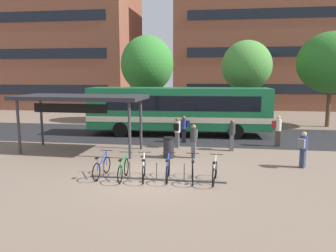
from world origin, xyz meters
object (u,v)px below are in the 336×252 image
Objects in this scene: city_bus at (177,109)px; trash_bin at (169,147)px; parked_bicycle_blue_0 at (102,167)px; parked_bicycle_white_2 at (144,170)px; street_tree_1 at (147,64)px; commuter_navy_pack_5 at (184,127)px; street_tree_0 at (247,66)px; commuter_black_pack_4 at (232,133)px; parked_bicycle_black_4 at (193,171)px; commuter_grey_pack_0 at (303,147)px; parked_bicycle_blue_3 at (168,170)px; parked_bicycle_green_1 at (123,170)px; commuter_olive_pack_3 at (194,139)px; transit_shelter at (80,99)px; commuter_black_pack_1 at (177,130)px; parked_bicycle_white_5 at (215,173)px; commuter_red_pack_2 at (277,129)px; street_tree_2 at (332,63)px.

city_bus reaches higher than trash_bin.
trash_bin is at bearing -28.74° from parked_bicycle_blue_0.
parked_bicycle_white_2 is 3.56m from trash_bin.
commuter_navy_pack_5 is at bearing -64.36° from street_tree_1.
street_tree_0 is (4.15, 7.24, 3.79)m from commuter_navy_pack_5.
parked_bicycle_black_4 is at bearing -22.06° from commuter_black_pack_4.
commuter_grey_pack_0 is at bearing -82.72° from street_tree_0.
commuter_grey_pack_0 is 0.99× the size of commuter_navy_pack_5.
trash_bin reaches higher than parked_bicycle_white_2.
commuter_black_pack_4 is at bearing -42.52° from parked_bicycle_white_2.
parked_bicycle_blue_3 is 3.46m from trash_bin.
commuter_navy_pack_5 is at bearing -14.87° from parked_bicycle_green_1.
commuter_olive_pack_3 is at bearing -35.35° from parked_bicycle_green_1.
commuter_navy_pack_5 reaches higher than parked_bicycle_white_2.
commuter_olive_pack_3 is at bearing -3.15° from transit_shelter.
commuter_black_pack_1 is at bearing -15.39° from parked_bicycle_green_1.
parked_bicycle_blue_0 and parked_bicycle_blue_3 have the same top height.
parked_bicycle_white_5 is at bearing -28.89° from transit_shelter.
city_bus reaches higher than parked_bicycle_black_4.
parked_bicycle_black_4 is 1.07× the size of commuter_grey_pack_0.
city_bus is 10.14m from parked_bicycle_white_5.
commuter_grey_pack_0 is at bearing 83.42° from commuter_olive_pack_3.
commuter_navy_pack_5 is (2.63, 7.23, 0.56)m from parked_bicycle_blue_0.
commuter_red_pack_2 is (7.03, 7.10, 0.64)m from parked_bicycle_green_1.
city_bus is at bearing 52.77° from transit_shelter.
commuter_navy_pack_5 is at bearing -127.48° from commuter_black_pack_4.
commuter_red_pack_2 reaches higher than parked_bicycle_white_2.
transit_shelter is at bearing -95.75° from street_tree_1.
parked_bicycle_blue_3 is 0.23× the size of street_tree_1.
parked_bicycle_blue_0 is 1.67× the size of trash_bin.
street_tree_0 is (4.10, 14.47, 4.35)m from parked_bicycle_blue_3.
transit_shelter is at bearing 36.13° from parked_bicycle_blue_0.
parked_bicycle_blue_0 is 2.68m from parked_bicycle_blue_3.
city_bus is 3.99m from commuter_black_pack_1.
street_tree_1 is (-3.62, 12.19, 4.42)m from trash_bin.
street_tree_0 is at bearing 103.38° from commuter_red_pack_2.
street_tree_1 is at bearing 141.50° from commuter_red_pack_2.
commuter_navy_pack_5 is (1.68, 7.42, 0.56)m from parked_bicycle_green_1.
transit_shelter reaches higher than commuter_grey_pack_0.
commuter_black_pack_4 is 9.85m from street_tree_0.
parked_bicycle_black_4 is at bearing -102.24° from street_tree_0.
commuter_red_pack_2 reaches higher than parked_bicycle_green_1.
commuter_olive_pack_3 reaches higher than parked_bicycle_white_2.
commuter_navy_pack_5 is (-5.67, 4.68, 0.02)m from commuter_grey_pack_0.
transit_shelter is 4.01× the size of commuter_black_pack_4.
parked_bicycle_blue_0 is 1.02× the size of commuter_black_pack_4.
parked_bicycle_white_2 is at bearing -97.64° from trash_bin.
street_tree_2 is at bearing -2.58° from street_tree_1.
parked_bicycle_blue_3 is 1.05× the size of commuter_navy_pack_5.
parked_bicycle_blue_0 is 20.46m from street_tree_2.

